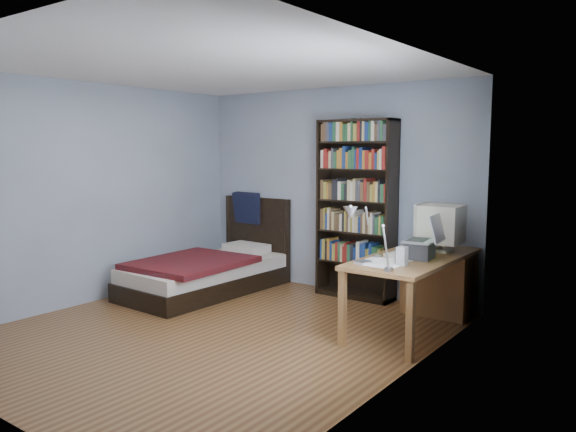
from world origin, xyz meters
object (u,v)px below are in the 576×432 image
object	(u,v)px
laptop	(421,246)
bookshelf	(356,209)
desk_lamp	(357,220)
soda_can	(413,245)
desk	(433,279)
speaker	(402,256)
bed	(210,270)
keyboard	(402,254)
crt_monitor	(439,225)

from	to	relation	value
laptop	bookshelf	world-z (taller)	bookshelf
desk_lamp	soda_can	world-z (taller)	desk_lamp
desk	laptop	distance (m)	0.71
laptop	speaker	bearing A→B (deg)	-92.77
bed	laptop	bearing A→B (deg)	-0.21
desk	speaker	world-z (taller)	speaker
desk_lamp	speaker	world-z (taller)	desk_lamp
laptop	desk_lamp	bearing A→B (deg)	-95.75
speaker	soda_can	xyz separation A→B (m)	(-0.22, 0.71, -0.03)
desk	bookshelf	size ratio (longest dim) A/B	0.81
desk_lamp	bed	world-z (taller)	desk_lamp
laptop	soda_can	bearing A→B (deg)	124.87
desk	speaker	size ratio (longest dim) A/B	10.11
laptop	desk_lamp	distance (m)	1.11
desk_lamp	keyboard	size ratio (longest dim) A/B	1.40
laptop	crt_monitor	bearing A→B (deg)	92.63
desk_lamp	laptop	bearing A→B (deg)	84.25
keyboard	speaker	distance (m)	0.48
speaker	bed	size ratio (longest dim) A/B	0.08
desk	crt_monitor	bearing A→B (deg)	-40.06
desk	speaker	xyz separation A→B (m)	(0.08, -0.93, 0.39)
crt_monitor	bookshelf	world-z (taller)	bookshelf
desk	desk_lamp	distance (m)	1.78
speaker	soda_can	world-z (taller)	speaker
crt_monitor	keyboard	xyz separation A→B (m)	(-0.20, -0.43, -0.26)
desk	bed	xyz separation A→B (m)	(-2.68, -0.54, -0.16)
crt_monitor	soda_can	world-z (taller)	crt_monitor
keyboard	speaker	size ratio (longest dim) A/B	2.50
bed	desk	bearing A→B (deg)	11.46
speaker	desk_lamp	bearing A→B (deg)	-98.41
bookshelf	speaker	bearing A→B (deg)	-46.16
keyboard	bookshelf	size ratio (longest dim) A/B	0.20
bookshelf	keyboard	bearing A→B (deg)	-38.81
laptop	keyboard	size ratio (longest dim) A/B	1.02
soda_can	speaker	bearing A→B (deg)	-73.25
crt_monitor	bookshelf	size ratio (longest dim) A/B	0.23
bed	bookshelf	bearing A→B (deg)	26.62
desk_lamp	speaker	distance (m)	0.78
desk_lamp	speaker	xyz separation A→B (m)	(0.09, 0.67, -0.39)
soda_can	bookshelf	xyz separation A→B (m)	(-0.93, 0.48, 0.26)
crt_monitor	bed	bearing A→B (deg)	-170.19
crt_monitor	soda_can	size ratio (longest dim) A/B	4.11
desk	soda_can	world-z (taller)	soda_can
desk	keyboard	distance (m)	0.61
crt_monitor	soda_can	xyz separation A→B (m)	(-0.21, -0.15, -0.21)
bookshelf	desk	bearing A→B (deg)	-13.91
bed	keyboard	bearing A→B (deg)	1.01
soda_can	bed	xyz separation A→B (m)	(-2.54, -0.32, -0.53)
crt_monitor	keyboard	bearing A→B (deg)	-114.69
desk	bed	world-z (taller)	bed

